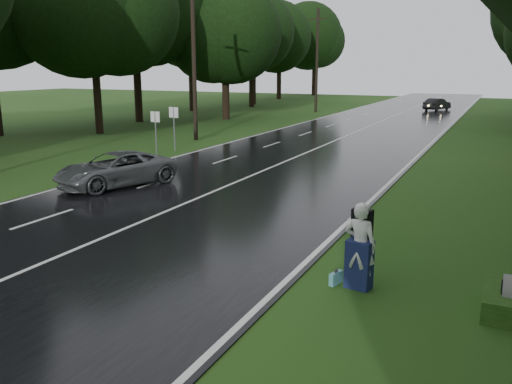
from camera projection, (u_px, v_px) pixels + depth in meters
ground at (68, 254)px, 13.61m from camera, size 160.00×160.00×0.00m
road at (318, 148)px, 31.19m from camera, size 12.00×140.00×0.04m
lane_center at (318, 148)px, 31.18m from camera, size 0.12×140.00×0.01m
grey_car at (115, 169)px, 21.11m from camera, size 3.81×5.33×1.35m
far_car at (437, 104)px, 57.69m from camera, size 2.65×4.19×1.30m
hitchhiker at (360, 249)px, 11.35m from camera, size 0.77×0.72×1.94m
suitcase at (336, 278)px, 11.70m from camera, size 0.22×0.42×0.29m
utility_pole_mid at (196, 140)px, 34.77m from camera, size 1.80×0.28×10.06m
utility_pole_far at (316, 112)px, 55.95m from camera, size 1.80×0.28×10.52m
road_sign_a at (157, 155)px, 28.80m from camera, size 0.57×0.10×2.38m
road_sign_b at (175, 151)px, 30.35m from camera, size 0.60×0.10×2.49m
tree_left_d at (100, 133)px, 38.22m from camera, size 9.77×9.77×15.26m
tree_left_e at (226, 119)px, 48.48m from camera, size 8.21×8.21×12.83m
tree_left_f at (252, 107)px, 63.08m from camera, size 9.89×9.89×15.45m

